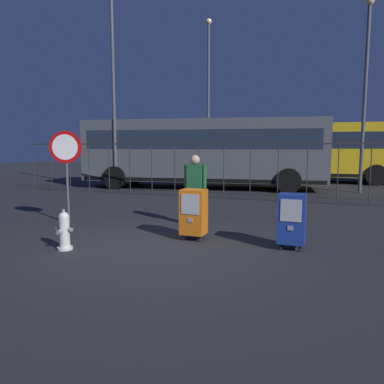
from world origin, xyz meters
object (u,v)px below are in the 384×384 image
at_px(newspaper_box_primary, 194,212).
at_px(street_light_near_left, 113,76).
at_px(stop_sign, 66,158).
at_px(street_light_near_right, 366,83).
at_px(street_light_far_left, 208,90).
at_px(pedestrian, 195,186).
at_px(bus_near, 203,150).
at_px(newspaper_box_secondary, 292,219).
at_px(bus_far, 297,149).
at_px(fire_hydrant, 64,231).

relative_size(newspaper_box_primary, street_light_near_left, 0.12).
relative_size(newspaper_box_primary, stop_sign, 0.46).
bearing_deg(street_light_near_right, street_light_near_left, -166.83).
bearing_deg(street_light_far_left, pedestrian, -73.83).
relative_size(stop_sign, pedestrian, 1.34).
xyz_separation_m(pedestrian, street_light_near_right, (4.14, 8.21, 3.37)).
xyz_separation_m(bus_near, street_light_far_left, (-0.93, 3.71, 3.13)).
distance_m(newspaper_box_secondary, pedestrian, 2.70).
bearing_deg(pedestrian, newspaper_box_primary, -71.80).
relative_size(newspaper_box_secondary, bus_far, 0.10).
bearing_deg(newspaper_box_primary, street_light_near_left, 130.83).
relative_size(pedestrian, bus_near, 0.16).
height_order(bus_far, street_light_near_right, street_light_near_right).
xyz_separation_m(newspaper_box_primary, bus_far, (0.89, 13.66, 1.14)).
bearing_deg(street_light_near_right, newspaper_box_secondary, -100.76).
bearing_deg(street_light_near_right, pedestrian, -116.77).
bearing_deg(street_light_near_right, street_light_far_left, 157.00).
distance_m(fire_hydrant, street_light_far_left, 14.93).
bearing_deg(newspaper_box_primary, street_light_near_right, 68.55).
bearing_deg(street_light_near_left, bus_near, 27.47).
distance_m(newspaper_box_primary, street_light_far_left, 13.85).
height_order(bus_near, bus_far, same).
xyz_separation_m(bus_near, bus_far, (3.68, 4.72, 0.00)).
relative_size(newspaper_box_primary, newspaper_box_secondary, 1.00).
bearing_deg(street_light_near_left, stop_sign, -67.36).
xyz_separation_m(newspaper_box_secondary, bus_near, (-4.70, 8.98, 1.14)).
distance_m(bus_far, street_light_near_left, 10.09).
bearing_deg(street_light_near_right, fire_hydrant, -117.39).
height_order(bus_far, street_light_far_left, street_light_far_left).
height_order(bus_near, street_light_near_right, street_light_near_right).
height_order(fire_hydrant, bus_near, bus_near).
bearing_deg(newspaper_box_primary, street_light_far_left, 106.37).
relative_size(bus_near, bus_far, 1.01).
bearing_deg(bus_far, stop_sign, -111.74).
relative_size(newspaper_box_secondary, stop_sign, 0.46).
relative_size(newspaper_box_primary, bus_far, 0.10).
relative_size(bus_far, street_light_near_left, 1.26).
height_order(newspaper_box_primary, bus_far, bus_far).
distance_m(fire_hydrant, street_light_near_right, 12.98).
height_order(bus_near, street_light_near_left, street_light_near_left).
bearing_deg(street_light_far_left, bus_near, -75.91).
height_order(stop_sign, bus_near, bus_near).
xyz_separation_m(street_light_near_left, street_light_far_left, (2.48, 5.48, 0.04)).
distance_m(pedestrian, bus_far, 12.48).
distance_m(newspaper_box_primary, street_light_near_left, 10.37).
bearing_deg(street_light_far_left, stop_sign, -88.37).
bearing_deg(street_light_near_left, pedestrian, -45.60).
distance_m(newspaper_box_primary, pedestrian, 1.39).
height_order(newspaper_box_secondary, bus_near, bus_near).
distance_m(stop_sign, street_light_far_left, 12.67).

